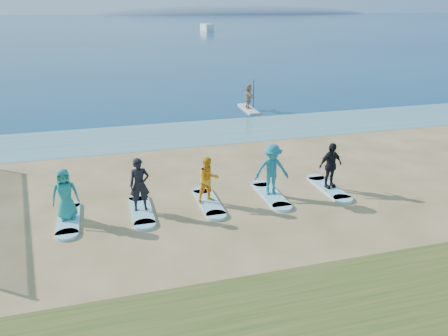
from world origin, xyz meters
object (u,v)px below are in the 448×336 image
object	(u,v)px
student_1	(140,185)
surfboard_3	(271,195)
student_0	(65,194)
student_4	(331,165)
paddleboard	(248,109)
paddleboarder	(249,96)
surfboard_2	(209,202)
student_2	(208,180)
boat_offshore_b	(207,31)
student_3	(272,170)
surfboard_1	(141,211)
surfboard_0	(69,219)
surfboard_4	(328,188)

from	to	relation	value
student_1	surfboard_3	size ratio (longest dim) A/B	0.83
student_0	student_4	size ratio (longest dim) A/B	0.97
surfboard_3	student_4	size ratio (longest dim) A/B	1.26
paddleboard	student_1	bearing A→B (deg)	-119.38
paddleboard	student_0	world-z (taller)	student_0
paddleboarder	paddleboard	bearing A→B (deg)	0.00
paddleboarder	surfboard_2	bearing A→B (deg)	159.64
student_0	student_2	distance (m)	4.71
boat_offshore_b	student_1	bearing A→B (deg)	-105.84
paddleboard	boat_offshore_b	world-z (taller)	boat_offshore_b
student_3	student_4	distance (m)	2.35
student_2	student_4	bearing A→B (deg)	-9.78
student_2	student_3	world-z (taller)	student_3
surfboard_1	student_2	size ratio (longest dim) A/B	1.35
surfboard_1	student_0	bearing A→B (deg)	180.00
surfboard_0	student_4	xyz separation A→B (m)	(9.41, 0.00, 0.92)
surfboard_2	paddleboard	bearing A→B (deg)	65.65
student_4	surfboard_4	bearing A→B (deg)	-101.17
paddleboarder	surfboard_4	world-z (taller)	paddleboarder
paddleboard	boat_offshore_b	distance (m)	91.66
surfboard_1	student_3	xyz separation A→B (m)	(4.71, 0.00, 0.99)
student_3	student_0	bearing A→B (deg)	-170.08
paddleboarder	surfboard_0	xyz separation A→B (m)	(-10.80, -13.46, -0.87)
paddleboard	student_0	bearing A→B (deg)	-126.01
student_2	student_3	size ratio (longest dim) A/B	0.86
paddleboarder	student_3	distance (m)	13.97
boat_offshore_b	surfboard_0	size ratio (longest dim) A/B	3.10
student_0	surfboard_1	xyz separation A→B (m)	(2.35, -0.00, -0.89)
student_4	student_0	bearing A→B (deg)	168.83
boat_offshore_b	student_4	xyz separation A→B (m)	(-20.59, -103.09, 0.96)
paddleboarder	surfboard_4	size ratio (longest dim) A/B	0.72
surfboard_0	surfboard_1	world-z (taller)	same
surfboard_0	surfboard_2	world-z (taller)	same
student_0	surfboard_2	xyz separation A→B (m)	(4.71, -0.00, -0.89)
surfboard_1	student_1	xyz separation A→B (m)	(0.00, 0.00, 0.95)
surfboard_3	surfboard_4	xyz separation A→B (m)	(2.35, 0.00, 0.00)
student_4	student_3	bearing A→B (deg)	168.83
paddleboarder	surfboard_4	distance (m)	13.56
boat_offshore_b	student_3	world-z (taller)	student_3
surfboard_1	student_4	bearing A→B (deg)	0.00
surfboard_0	student_2	bearing A→B (deg)	0.00
surfboard_1	surfboard_3	size ratio (longest dim) A/B	1.00
student_2	surfboard_4	size ratio (longest dim) A/B	0.74
boat_offshore_b	surfboard_3	bearing A→B (deg)	-103.37
surfboard_2	surfboard_1	bearing A→B (deg)	180.00
student_2	surfboard_4	world-z (taller)	student_2
student_3	surfboard_1	bearing A→B (deg)	-170.08
student_1	surfboard_3	world-z (taller)	student_1
student_4	paddleboarder	bearing A→B (deg)	72.95
student_2	surfboard_3	distance (m)	2.51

